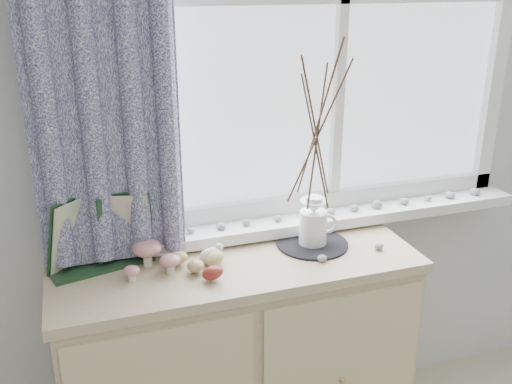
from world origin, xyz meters
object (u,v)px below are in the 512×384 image
at_px(botanical_book, 100,234).
at_px(twig_pitcher, 317,129).
at_px(sideboard, 239,367).
at_px(toadstool_cluster, 150,254).

xyz_separation_m(botanical_book, twig_pitcher, (0.70, -0.03, 0.28)).
distance_m(sideboard, botanical_book, 0.70).
bearing_deg(sideboard, botanical_book, 171.34).
bearing_deg(botanical_book, sideboard, -22.22).
height_order(botanical_book, toadstool_cluster, botanical_book).
xyz_separation_m(sideboard, botanical_book, (-0.42, 0.06, 0.55)).
relative_size(toadstool_cluster, twig_pitcher, 0.25).
xyz_separation_m(sideboard, toadstool_cluster, (-0.27, 0.03, 0.48)).
relative_size(botanical_book, twig_pitcher, 0.51).
bearing_deg(sideboard, twig_pitcher, 5.90).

